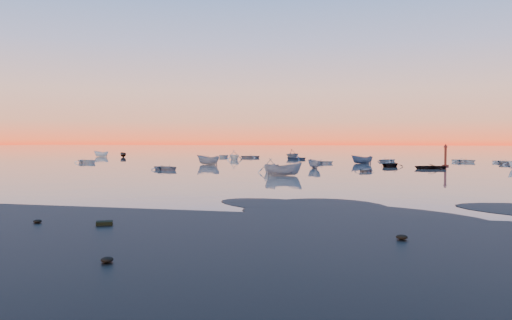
% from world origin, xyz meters
% --- Properties ---
extents(ground, '(600.00, 600.00, 0.00)m').
position_xyz_m(ground, '(0.00, 100.00, 0.00)').
color(ground, slate).
rests_on(ground, ground).
extents(mud_lobes, '(140.00, 6.00, 0.07)m').
position_xyz_m(mud_lobes, '(0.00, -1.00, 0.01)').
color(mud_lobes, black).
rests_on(mud_lobes, ground).
extents(moored_fleet, '(124.00, 58.00, 1.20)m').
position_xyz_m(moored_fleet, '(0.00, 53.00, 0.00)').
color(moored_fleet, silver).
rests_on(moored_fleet, ground).
extents(boat_near_center, '(3.28, 4.51, 1.44)m').
position_xyz_m(boat_near_center, '(7.16, 25.04, 0.00)').
color(boat_near_center, gray).
rests_on(boat_near_center, ground).
extents(boat_near_right, '(4.08, 3.09, 1.30)m').
position_xyz_m(boat_near_right, '(4.62, 30.08, 0.00)').
color(boat_near_right, silver).
rests_on(boat_near_right, ground).
extents(channel_marker, '(0.98, 0.98, 3.47)m').
position_xyz_m(channel_marker, '(27.02, 50.47, 1.37)').
color(channel_marker, '#47150F').
rests_on(channel_marker, ground).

